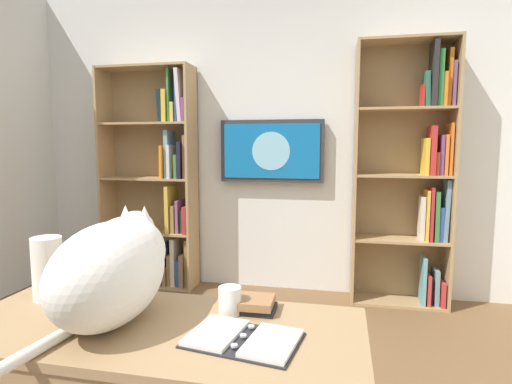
{
  "coord_description": "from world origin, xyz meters",
  "views": [
    {
      "loc": [
        -0.64,
        1.4,
        1.31
      ],
      "look_at": [
        -0.09,
        -1.16,
        1.0
      ],
      "focal_mm": 28.67,
      "sensor_mm": 36.0,
      "label": 1
    }
  ],
  "objects_px": {
    "bookshelf_left": "(415,174)",
    "cat": "(115,266)",
    "wall_mounted_tv": "(272,151)",
    "desk": "(155,363)",
    "open_binder": "(243,338)",
    "coffee_mug": "(230,300)",
    "bookshelf_right": "(161,183)",
    "paper_towel_roll": "(48,268)",
    "desk_book_stack": "(251,304)"
  },
  "relations": [
    {
      "from": "cat",
      "to": "paper_towel_roll",
      "type": "height_order",
      "value": "cat"
    },
    {
      "from": "coffee_mug",
      "to": "wall_mounted_tv",
      "type": "bearing_deg",
      "value": -83.81
    },
    {
      "from": "desk",
      "to": "open_binder",
      "type": "relative_size",
      "value": 3.72
    },
    {
      "from": "wall_mounted_tv",
      "to": "paper_towel_roll",
      "type": "relative_size",
      "value": 3.81
    },
    {
      "from": "bookshelf_left",
      "to": "wall_mounted_tv",
      "type": "xyz_separation_m",
      "value": [
        1.18,
        -0.08,
        0.18
      ]
    },
    {
      "from": "cat",
      "to": "desk_book_stack",
      "type": "distance_m",
      "value": 0.48
    },
    {
      "from": "bookshelf_left",
      "to": "coffee_mug",
      "type": "distance_m",
      "value": 2.37
    },
    {
      "from": "coffee_mug",
      "to": "paper_towel_roll",
      "type": "bearing_deg",
      "value": 0.73
    },
    {
      "from": "desk",
      "to": "coffee_mug",
      "type": "relative_size",
      "value": 13.96
    },
    {
      "from": "wall_mounted_tv",
      "to": "bookshelf_left",
      "type": "bearing_deg",
      "value": 175.97
    },
    {
      "from": "bookshelf_left",
      "to": "bookshelf_right",
      "type": "bearing_deg",
      "value": 0.01
    },
    {
      "from": "cat",
      "to": "wall_mounted_tv",
      "type": "bearing_deg",
      "value": -92.83
    },
    {
      "from": "cat",
      "to": "bookshelf_left",
      "type": "bearing_deg",
      "value": -119.69
    },
    {
      "from": "bookshelf_right",
      "to": "open_binder",
      "type": "relative_size",
      "value": 5.55
    },
    {
      "from": "desk",
      "to": "open_binder",
      "type": "height_order",
      "value": "open_binder"
    },
    {
      "from": "wall_mounted_tv",
      "to": "bookshelf_right",
      "type": "bearing_deg",
      "value": 4.73
    },
    {
      "from": "desk",
      "to": "open_binder",
      "type": "bearing_deg",
      "value": 174.63
    },
    {
      "from": "paper_towel_roll",
      "to": "desk_book_stack",
      "type": "height_order",
      "value": "paper_towel_roll"
    },
    {
      "from": "bookshelf_right",
      "to": "wall_mounted_tv",
      "type": "height_order",
      "value": "bookshelf_right"
    },
    {
      "from": "desk_book_stack",
      "to": "coffee_mug",
      "type": "bearing_deg",
      "value": 30.7
    },
    {
      "from": "bookshelf_right",
      "to": "paper_towel_roll",
      "type": "xyz_separation_m",
      "value": [
        -0.54,
        2.16,
        -0.12
      ]
    },
    {
      "from": "wall_mounted_tv",
      "to": "cat",
      "type": "height_order",
      "value": "wall_mounted_tv"
    },
    {
      "from": "bookshelf_left",
      "to": "open_binder",
      "type": "xyz_separation_m",
      "value": [
        0.85,
        2.34,
        -0.34
      ]
    },
    {
      "from": "open_binder",
      "to": "bookshelf_left",
      "type": "bearing_deg",
      "value": -109.9
    },
    {
      "from": "paper_towel_roll",
      "to": "desk_book_stack",
      "type": "xyz_separation_m",
      "value": [
        -0.78,
        -0.05,
        -0.09
      ]
    },
    {
      "from": "desk",
      "to": "open_binder",
      "type": "distance_m",
      "value": 0.33
    },
    {
      "from": "cat",
      "to": "paper_towel_roll",
      "type": "distance_m",
      "value": 0.37
    },
    {
      "from": "wall_mounted_tv",
      "to": "open_binder",
      "type": "bearing_deg",
      "value": 97.88
    },
    {
      "from": "desk",
      "to": "coffee_mug",
      "type": "xyz_separation_m",
      "value": [
        -0.21,
        -0.16,
        0.17
      ]
    },
    {
      "from": "desk",
      "to": "desk_book_stack",
      "type": "bearing_deg",
      "value": -144.7
    },
    {
      "from": "open_binder",
      "to": "cat",
      "type": "bearing_deg",
      "value": -7.73
    },
    {
      "from": "bookshelf_right",
      "to": "cat",
      "type": "distance_m",
      "value": 2.45
    },
    {
      "from": "open_binder",
      "to": "paper_towel_roll",
      "type": "relative_size",
      "value": 1.51
    },
    {
      "from": "bookshelf_left",
      "to": "desk_book_stack",
      "type": "bearing_deg",
      "value": 67.57
    },
    {
      "from": "cat",
      "to": "desk_book_stack",
      "type": "relative_size",
      "value": 3.75
    },
    {
      "from": "desk_book_stack",
      "to": "cat",
      "type": "bearing_deg",
      "value": 20.78
    },
    {
      "from": "open_binder",
      "to": "desk",
      "type": "bearing_deg",
      "value": -5.37
    },
    {
      "from": "wall_mounted_tv",
      "to": "desk_book_stack",
      "type": "relative_size",
      "value": 5.24
    },
    {
      "from": "cat",
      "to": "paper_towel_roll",
      "type": "relative_size",
      "value": 2.73
    },
    {
      "from": "coffee_mug",
      "to": "bookshelf_right",
      "type": "bearing_deg",
      "value": -59.82
    },
    {
      "from": "cat",
      "to": "desk_book_stack",
      "type": "bearing_deg",
      "value": -159.22
    },
    {
      "from": "cat",
      "to": "coffee_mug",
      "type": "xyz_separation_m",
      "value": [
        -0.36,
        -0.12,
        -0.13
      ]
    },
    {
      "from": "desk",
      "to": "wall_mounted_tv",
      "type": "bearing_deg",
      "value": -89.19
    },
    {
      "from": "bookshelf_right",
      "to": "open_binder",
      "type": "bearing_deg",
      "value": 119.91
    },
    {
      "from": "paper_towel_roll",
      "to": "open_binder",
      "type": "bearing_deg",
      "value": 167.73
    },
    {
      "from": "wall_mounted_tv",
      "to": "desk",
      "type": "relative_size",
      "value": 0.68
    },
    {
      "from": "desk",
      "to": "cat",
      "type": "xyz_separation_m",
      "value": [
        0.15,
        -0.03,
        0.3
      ]
    },
    {
      "from": "bookshelf_right",
      "to": "desk_book_stack",
      "type": "xyz_separation_m",
      "value": [
        -1.32,
        2.12,
        -0.21
      ]
    },
    {
      "from": "bookshelf_left",
      "to": "cat",
      "type": "distance_m",
      "value": 2.63
    },
    {
      "from": "bookshelf_left",
      "to": "paper_towel_roll",
      "type": "xyz_separation_m",
      "value": [
        1.65,
        2.16,
        -0.23
      ]
    }
  ]
}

